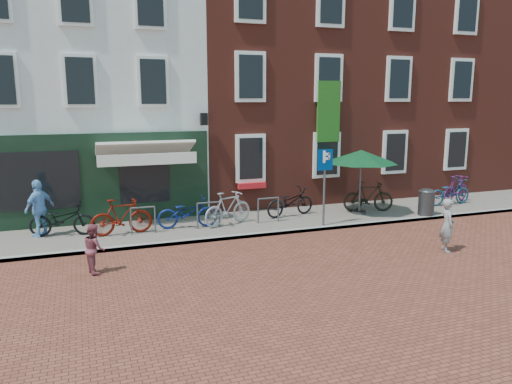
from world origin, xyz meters
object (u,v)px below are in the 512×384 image
object	(u,v)px
boy	(94,248)
bicycle_2	(187,212)
woman	(447,225)
bicycle_5	(368,197)
bicycle_7	(456,189)
bicycle_1	(122,217)
parking_sign	(325,173)
parasol	(361,154)
bicycle_4	(290,202)
bicycle_0	(62,219)
bicycle_3	(228,208)
litter_bin	(427,200)
bicycle_6	(450,192)
cafe_person	(39,208)

from	to	relation	value
boy	bicycle_2	world-z (taller)	boy
woman	bicycle_5	size ratio (longest dim) A/B	0.80
bicycle_5	bicycle_7	xyz separation A→B (m)	(3.95, 0.09, 0.00)
bicycle_1	bicycle_5	world-z (taller)	same
parking_sign	parasol	xyz separation A→B (m)	(1.95, 1.06, 0.42)
bicycle_4	bicycle_7	world-z (taller)	bicycle_7
bicycle_4	bicycle_7	bearing A→B (deg)	-103.35
bicycle_0	bicycle_4	xyz separation A→B (m)	(7.28, -0.01, 0.00)
bicycle_3	bicycle_5	bearing A→B (deg)	-109.71
bicycle_5	bicycle_2	bearing A→B (deg)	106.23
litter_bin	bicycle_1	xyz separation A→B (m)	(-10.12, 1.01, 0.03)
boy	bicycle_2	xyz separation A→B (m)	(2.86, 2.94, -0.00)
woman	boy	bearing A→B (deg)	99.36
bicycle_0	bicycle_6	distance (m)	13.72
litter_bin	bicycle_1	world-z (taller)	bicycle_1
litter_bin	bicycle_4	distance (m)	4.72
bicycle_5	bicycle_4	bearing A→B (deg)	99.99
bicycle_6	bicycle_7	xyz separation A→B (m)	(0.42, 0.15, 0.05)
bicycle_2	bicycle_7	world-z (taller)	bicycle_7
bicycle_0	parking_sign	bearing A→B (deg)	-90.78
woman	bicycle_7	xyz separation A→B (m)	(4.33, 4.54, -0.08)
bicycle_5	cafe_person	bearing A→B (deg)	103.45
parasol	cafe_person	size ratio (longest dim) A/B	1.50
boy	cafe_person	distance (m)	3.73
cafe_person	bicycle_6	bearing A→B (deg)	133.54
bicycle_4	bicycle_2	bearing A→B (deg)	83.68
boy	bicycle_3	world-z (taller)	boy
boy	bicycle_7	size ratio (longest dim) A/B	0.66
woman	bicycle_6	size ratio (longest dim) A/B	0.78
parasol	cafe_person	bearing A→B (deg)	176.48
parasol	bicycle_0	distance (m)	9.87
litter_bin	bicycle_5	world-z (taller)	bicycle_5
bicycle_4	bicycle_7	size ratio (longest dim) A/B	1.03
cafe_person	bicycle_1	distance (m)	2.35
parking_sign	parasol	distance (m)	2.26
parking_sign	boy	xyz separation A→B (m)	(-6.98, -1.75, -1.18)
bicycle_1	bicycle_7	distance (m)	12.48
bicycle_6	woman	bearing A→B (deg)	135.36
litter_bin	bicycle_1	distance (m)	10.17
bicycle_1	bicycle_5	xyz separation A→B (m)	(8.53, 0.15, 0.00)
cafe_person	bicycle_3	xyz separation A→B (m)	(5.53, -0.61, -0.30)
boy	bicycle_1	xyz separation A→B (m)	(0.86, 2.82, 0.05)
woman	bicycle_5	distance (m)	4.47
boy	bicycle_4	xyz separation A→B (m)	(6.49, 3.28, -0.00)
bicycle_7	parking_sign	bearing A→B (deg)	79.86
woman	boy	xyz separation A→B (m)	(-9.01, 1.48, -0.13)
bicycle_0	bicycle_4	size ratio (longest dim) A/B	1.00
parking_sign	bicycle_0	size ratio (longest dim) A/B	1.30
parking_sign	parasol	bearing A→B (deg)	28.56
parking_sign	woman	bearing A→B (deg)	-57.97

